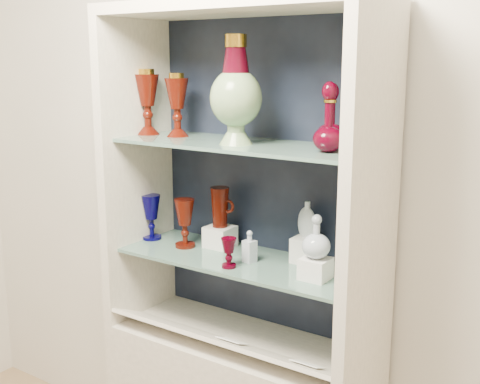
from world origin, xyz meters
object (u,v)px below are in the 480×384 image
Objects in this scene: cobalt_goblet at (151,217)px; clear_square_bottle at (250,246)px; ruby_decanter_b at (331,114)px; clear_round_decanter at (316,238)px; pedestal_lamp_right at (177,105)px; lidded_bowl at (368,138)px; pedestal_lamp_left at (147,102)px; enamel_urn at (236,90)px; ruby_goblet_tall at (185,223)px; ruby_decanter_a at (329,113)px; ruby_goblet_small at (229,253)px; ruby_pitcher at (220,207)px; flat_flask at (307,219)px; cameo_medallion at (364,222)px.

clear_square_bottle is at bearing -2.13° from cobalt_goblet.
ruby_decanter_b is 1.59× the size of clear_round_decanter.
cobalt_goblet reaches higher than clear_square_bottle.
clear_round_decanter is at bearing -4.84° from pedestal_lamp_right.
pedestal_lamp_left is at bearing -177.66° from lidded_bowl.
enamel_urn is 0.33m from ruby_decanter_b.
ruby_goblet_tall is at bearing -26.02° from pedestal_lamp_right.
pedestal_lamp_right is 1.30× the size of cobalt_goblet.
ruby_goblet_small is (-0.33, -0.07, -0.49)m from ruby_decanter_a.
pedestal_lamp_left is 1.77× the size of clear_round_decanter.
clear_square_bottle is (0.04, 0.02, -0.54)m from enamel_urn.
ruby_pitcher is at bearing 34.36° from ruby_goblet_tall.
pedestal_lamp_right is at bearing 5.54° from cobalt_goblet.
pedestal_lamp_right is at bearing -147.29° from flat_flask.
enamel_urn is 3.45× the size of ruby_goblet_small.
ruby_goblet_tall is at bearing -173.22° from ruby_decanter_b.
pedestal_lamp_right reaches higher than clear_round_decanter.
ruby_goblet_tall is at bearing 176.85° from clear_round_decanter.
lidded_bowl reaches higher than clear_round_decanter.
enamel_urn reaches higher than ruby_goblet_small.
ruby_decanter_b is at bearing -135.40° from cameo_medallion.
flat_flask reaches higher than ruby_goblet_tall.
ruby_goblet_tall is at bearing -149.25° from ruby_pitcher.
ruby_decanter_b is 1.52× the size of cameo_medallion.
ruby_goblet_tall is 0.48m from flat_flask.
flat_flask is 0.20m from cameo_medallion.
cobalt_goblet is at bearing -147.95° from flat_flask.
ruby_decanter_a is (0.64, -0.05, 0.00)m from pedestal_lamp_right.
pedestal_lamp_left reaches higher than ruby_pitcher.
cobalt_goblet is 1.23× the size of cameo_medallion.
enamel_urn is at bearing -5.44° from pedestal_lamp_left.
ruby_goblet_tall is (-0.70, -0.04, -0.37)m from lidded_bowl.
flat_flask is at bearing 45.25° from ruby_goblet_small.
ruby_pitcher is at bearing 166.92° from clear_round_decanter.
pedestal_lamp_right is 0.73m from clear_round_decanter.
clear_round_decanter is (0.57, -0.03, 0.05)m from ruby_goblet_tall.
cobalt_goblet is 0.86m from cameo_medallion.
ruby_pitcher reaches higher than cobalt_goblet.
flat_flask is at bearing -157.26° from cameo_medallion.
ruby_decanter_a is at bearing -3.08° from clear_square_bottle.
ruby_goblet_small is (0.45, -0.11, -0.04)m from cobalt_goblet.
pedestal_lamp_left is 0.14m from pedestal_lamp_right.
cameo_medallion is at bearing 29.35° from ruby_decanter_b.
pedestal_lamp_left is 0.85m from clear_round_decanter.
ruby_pitcher is at bearing 133.04° from ruby_goblet_small.
lidded_bowl reaches higher than ruby_goblet_tall.
enamel_urn is 2.38× the size of ruby_pitcher.
enamel_urn is at bearing -123.24° from flat_flask.
flat_flask is 0.97× the size of clear_round_decanter.
enamel_urn reaches higher than flat_flask.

